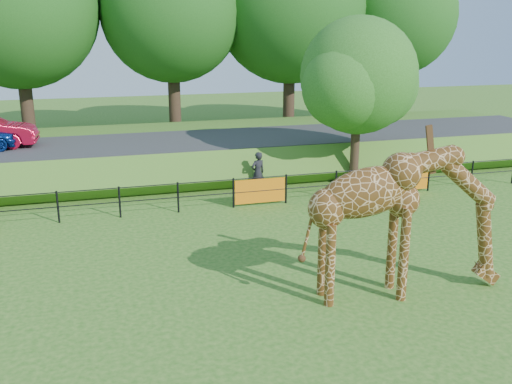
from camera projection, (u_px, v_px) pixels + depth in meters
ground at (234, 319)px, 12.72m from camera, size 90.00×90.00×0.00m
giraffe at (406, 222)px, 13.48m from camera, size 5.20×1.43×3.67m
perimeter_fence at (178, 197)px, 19.95m from camera, size 28.07×0.10×1.10m
embankment at (154, 152)px, 26.84m from camera, size 40.00×9.00×1.30m
road at (157, 143)px, 25.26m from camera, size 40.00×5.00×0.12m
visitor at (258, 173)px, 22.25m from camera, size 0.69×0.56×1.65m
tree_east at (360, 80)px, 22.46m from camera, size 5.40×4.71×6.76m
bg_tree_line at (169, 11)px, 31.54m from camera, size 37.30×8.80×11.82m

